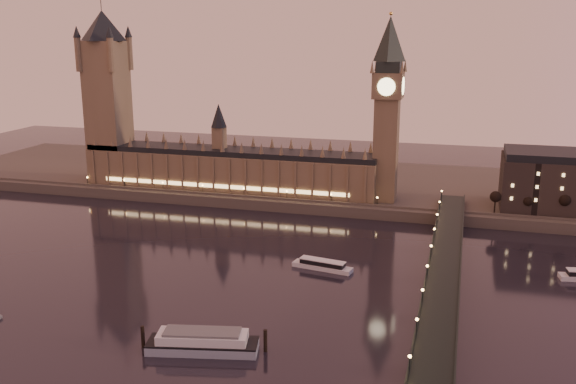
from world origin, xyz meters
name	(u,v)px	position (x,y,z in m)	size (l,w,h in m)	color
ground	(217,277)	(0.00, 0.00, 0.00)	(700.00, 700.00, 0.00)	black
far_embankment	(355,185)	(30.00, 165.00, 3.00)	(560.00, 130.00, 6.00)	#423D35
palace_of_westminster	(229,164)	(-40.12, 120.99, 21.71)	(180.00, 26.62, 52.00)	brown
victoria_tower	(107,87)	(-120.00, 121.00, 65.79)	(31.68, 31.68, 118.00)	brown
big_ben	(388,98)	(53.99, 120.99, 63.95)	(17.68, 17.68, 104.00)	brown
westminster_bridge	(441,288)	(91.61, 0.00, 5.52)	(13.20, 260.00, 15.30)	black
bare_tree_0	(498,200)	(115.26, 109.00, 13.85)	(5.19, 5.19, 10.55)	black
bare_tree_1	(531,202)	(131.61, 109.00, 13.85)	(5.19, 5.19, 10.55)	black
bare_tree_2	(564,204)	(147.97, 109.00, 13.85)	(5.19, 5.19, 10.55)	black
cruise_boat_a	(322,265)	(40.64, 20.62, 1.87)	(27.19, 10.28, 4.26)	silver
moored_barge	(203,342)	(19.30, -60.91, 3.21)	(40.57, 17.17, 7.59)	#808EA3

